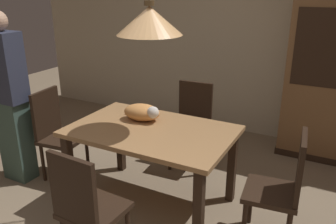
% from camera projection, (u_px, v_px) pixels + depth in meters
% --- Properties ---
extents(back_wall, '(6.40, 0.10, 2.90)m').
position_uv_depth(back_wall, '(240.00, 23.00, 4.48)').
color(back_wall, beige).
rests_on(back_wall, ground).
extents(dining_table, '(1.40, 0.90, 0.75)m').
position_uv_depth(dining_table, '(152.00, 140.00, 3.05)').
color(dining_table, '#A87A4C').
rests_on(dining_table, ground).
extents(chair_far_back, '(0.42, 0.42, 0.93)m').
position_uv_depth(chair_far_back, '(192.00, 121.00, 3.83)').
color(chair_far_back, black).
rests_on(chair_far_back, ground).
extents(chair_near_front, '(0.42, 0.42, 0.93)m').
position_uv_depth(chair_near_front, '(86.00, 206.00, 2.37)').
color(chair_near_front, black).
rests_on(chair_near_front, ground).
extents(chair_left_side, '(0.44, 0.44, 0.93)m').
position_uv_depth(chair_left_side, '(56.00, 131.00, 3.59)').
color(chair_left_side, black).
rests_on(chair_left_side, ground).
extents(chair_right_side, '(0.44, 0.44, 0.93)m').
position_uv_depth(chair_right_side, '(283.00, 185.00, 2.62)').
color(chair_right_side, black).
rests_on(chair_right_side, ground).
extents(cat_sleeping, '(0.39, 0.27, 0.16)m').
position_uv_depth(cat_sleeping, '(143.00, 112.00, 3.19)').
color(cat_sleeping, '#E59951').
rests_on(cat_sleeping, dining_table).
extents(pendant_lamp, '(0.52, 0.52, 1.30)m').
position_uv_depth(pendant_lamp, '(149.00, 20.00, 2.70)').
color(pendant_lamp, '#E0A86B').
extents(person_standing, '(0.36, 0.22, 1.71)m').
position_uv_depth(person_standing, '(10.00, 99.00, 3.42)').
color(person_standing, '#3D564C').
rests_on(person_standing, ground).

